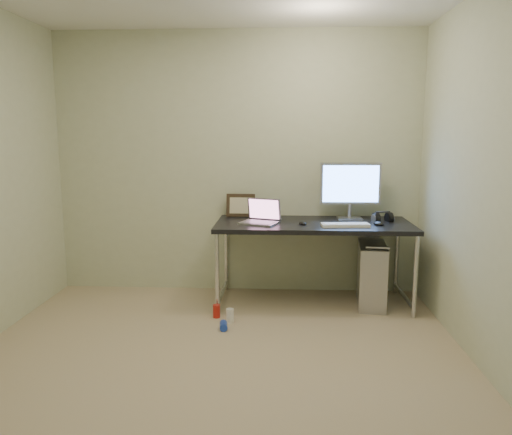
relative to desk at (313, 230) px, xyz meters
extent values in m
plane|color=tan|center=(-0.72, -1.37, -0.68)|extent=(3.50, 3.50, 0.00)
cube|color=beige|center=(-0.72, 0.38, 0.57)|extent=(3.50, 0.02, 2.50)
cube|color=beige|center=(1.03, -1.37, 0.57)|extent=(0.02, 3.50, 2.50)
cube|color=black|center=(0.00, 0.00, 0.05)|extent=(1.75, 0.76, 0.04)
cylinder|color=silver|center=(-0.83, -0.34, -0.32)|extent=(0.04, 0.04, 0.71)
cylinder|color=silver|center=(-0.83, 0.34, -0.32)|extent=(0.04, 0.04, 0.71)
cylinder|color=silver|center=(0.83, -0.34, -0.32)|extent=(0.04, 0.04, 0.71)
cylinder|color=silver|center=(0.83, 0.34, -0.32)|extent=(0.04, 0.04, 0.71)
cylinder|color=silver|center=(-0.83, 0.00, -0.60)|extent=(0.04, 0.68, 0.04)
cylinder|color=silver|center=(0.83, 0.00, -0.60)|extent=(0.04, 0.68, 0.04)
cube|color=#B5B4BA|center=(0.53, -0.03, -0.40)|extent=(0.29, 0.56, 0.56)
cylinder|color=#AFAFB7|center=(0.53, -0.25, -0.10)|extent=(0.20, 0.05, 0.03)
cylinder|color=#AFAFB7|center=(0.53, 0.20, -0.10)|extent=(0.20, 0.05, 0.03)
cylinder|color=black|center=(0.48, 0.33, -0.28)|extent=(0.01, 0.16, 0.69)
cylinder|color=black|center=(0.57, 0.31, -0.30)|extent=(0.02, 0.11, 0.71)
cylinder|color=red|center=(-0.83, -0.42, -0.62)|extent=(0.07, 0.07, 0.11)
cylinder|color=white|center=(-0.71, -0.53, -0.62)|extent=(0.08, 0.08, 0.12)
cylinder|color=blue|center=(-0.74, -0.68, -0.65)|extent=(0.08, 0.12, 0.06)
cube|color=#AFAFB7|center=(-0.49, -0.10, 0.08)|extent=(0.37, 0.32, 0.02)
cube|color=gray|center=(-0.49, -0.10, 0.09)|extent=(0.32, 0.27, 0.00)
cube|color=gray|center=(-0.45, 0.02, 0.19)|extent=(0.31, 0.15, 0.20)
cube|color=#824E69|center=(-0.45, 0.01, 0.19)|extent=(0.28, 0.13, 0.17)
cube|color=#AFAFB7|center=(0.35, 0.19, 0.08)|extent=(0.23, 0.17, 0.02)
cylinder|color=#AFAFB7|center=(0.35, 0.21, 0.15)|extent=(0.04, 0.04, 0.12)
cube|color=#AFAFB7|center=(0.35, 0.20, 0.40)|extent=(0.56, 0.05, 0.39)
cube|color=#4C7CDB|center=(0.35, 0.18, 0.40)|extent=(0.51, 0.02, 0.34)
cube|color=white|center=(0.26, -0.18, 0.08)|extent=(0.42, 0.17, 0.02)
ellipsoid|color=black|center=(0.56, -0.10, 0.09)|extent=(0.11, 0.14, 0.04)
ellipsoid|color=black|center=(-0.10, -0.10, 0.09)|extent=(0.08, 0.11, 0.03)
cylinder|color=black|center=(0.56, 0.07, 0.10)|extent=(0.07, 0.12, 0.11)
cylinder|color=black|center=(0.69, 0.07, 0.10)|extent=(0.07, 0.12, 0.11)
cube|color=black|center=(0.63, 0.07, 0.16)|extent=(0.14, 0.06, 0.01)
cube|color=black|center=(-0.68, 0.29, 0.18)|extent=(0.28, 0.08, 0.22)
cylinder|color=silver|center=(-0.45, 0.30, 0.11)|extent=(0.01, 0.01, 0.08)
cylinder|color=white|center=(-0.45, 0.30, 0.16)|extent=(0.04, 0.03, 0.04)
camera|label=1|loc=(-0.29, -4.43, 0.86)|focal=35.00mm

